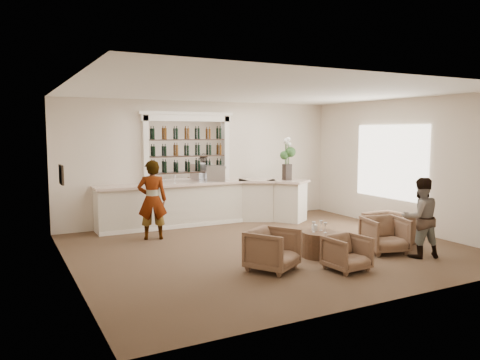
% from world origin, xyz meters
% --- Properties ---
extents(ground, '(8.00, 8.00, 0.00)m').
position_xyz_m(ground, '(0.00, 0.00, 0.00)').
color(ground, brown).
rests_on(ground, ground).
extents(room_shell, '(8.04, 7.02, 3.32)m').
position_xyz_m(room_shell, '(0.16, 0.71, 2.34)').
color(room_shell, beige).
rests_on(room_shell, ground).
extents(bar_counter, '(5.72, 1.80, 1.14)m').
position_xyz_m(bar_counter, '(-0.16, 3.00, 0.57)').
color(bar_counter, silver).
rests_on(bar_counter, ground).
extents(back_bar_alcove, '(2.64, 0.25, 3.00)m').
position_xyz_m(back_bar_alcove, '(-0.50, 3.41, 2.03)').
color(back_bar_alcove, white).
rests_on(back_bar_alcove, ground).
extents(cocktail_table, '(0.71, 0.71, 0.50)m').
position_xyz_m(cocktail_table, '(0.55, -1.04, 0.25)').
color(cocktail_table, '#513223').
rests_on(cocktail_table, ground).
extents(sommelier, '(0.77, 0.61, 1.84)m').
position_xyz_m(sommelier, '(-1.94, 1.97, 0.92)').
color(sommelier, gray).
rests_on(sommelier, ground).
extents(guest, '(0.92, 0.80, 1.59)m').
position_xyz_m(guest, '(2.29, -1.98, 0.79)').
color(guest, gray).
rests_on(guest, ground).
extents(armchair_left, '(1.11, 1.12, 0.75)m').
position_xyz_m(armchair_left, '(-0.75, -1.38, 0.37)').
color(armchair_left, brown).
rests_on(armchair_left, ground).
extents(armchair_center, '(0.72, 0.74, 0.63)m').
position_xyz_m(armchair_center, '(0.42, -2.02, 0.32)').
color(armchair_center, brown).
rests_on(armchair_center, ground).
extents(armchair_right, '(0.97, 0.98, 0.74)m').
position_xyz_m(armchair_right, '(1.95, -1.40, 0.37)').
color(armchair_right, brown).
rests_on(armchair_right, ground).
extents(armchair_far, '(0.92, 1.04, 0.64)m').
position_xyz_m(armchair_far, '(2.71, -0.80, 0.32)').
color(armchair_far, brown).
rests_on(armchair_far, ground).
extents(espresso_machine, '(0.59, 0.54, 0.43)m').
position_xyz_m(espresso_machine, '(0.11, 2.99, 1.36)').
color(espresso_machine, '#B8B8BD').
rests_on(espresso_machine, bar_counter).
extents(flower_vase, '(0.31, 0.31, 1.17)m').
position_xyz_m(flower_vase, '(2.05, 2.44, 1.80)').
color(flower_vase, black).
rests_on(flower_vase, bar_counter).
extents(wine_glass_bar_left, '(0.07, 0.07, 0.21)m').
position_xyz_m(wine_glass_bar_left, '(0.04, 2.99, 1.25)').
color(wine_glass_bar_left, white).
rests_on(wine_glass_bar_left, bar_counter).
extents(wine_glass_bar_right, '(0.07, 0.07, 0.21)m').
position_xyz_m(wine_glass_bar_right, '(-0.99, 3.08, 1.25)').
color(wine_glass_bar_right, white).
rests_on(wine_glass_bar_right, bar_counter).
extents(wine_glass_tbl_a, '(0.07, 0.07, 0.21)m').
position_xyz_m(wine_glass_tbl_a, '(0.43, -1.01, 0.60)').
color(wine_glass_tbl_a, white).
rests_on(wine_glass_tbl_a, cocktail_table).
extents(wine_glass_tbl_b, '(0.07, 0.07, 0.21)m').
position_xyz_m(wine_glass_tbl_b, '(0.65, -0.96, 0.60)').
color(wine_glass_tbl_b, white).
rests_on(wine_glass_tbl_b, cocktail_table).
extents(wine_glass_tbl_c, '(0.07, 0.07, 0.21)m').
position_xyz_m(wine_glass_tbl_c, '(0.59, -1.17, 0.60)').
color(wine_glass_tbl_c, white).
rests_on(wine_glass_tbl_c, cocktail_table).
extents(napkin_holder, '(0.08, 0.08, 0.12)m').
position_xyz_m(napkin_holder, '(0.53, -0.90, 0.56)').
color(napkin_holder, white).
rests_on(napkin_holder, cocktail_table).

